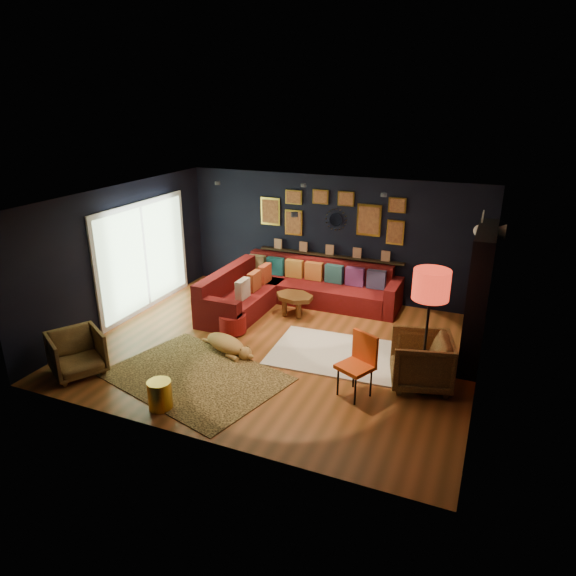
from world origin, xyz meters
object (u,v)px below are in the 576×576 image
at_px(coffee_table, 294,299).
at_px(armchair_left, 76,351).
at_px(armchair_right, 421,359).
at_px(orange_chair, 359,360).
at_px(sectional, 287,291).
at_px(gold_stool, 160,395).
at_px(dog, 225,341).
at_px(floor_lamp, 431,289).
at_px(pouf, 233,323).

relative_size(coffee_table, armchair_left, 1.21).
xyz_separation_m(armchair_left, armchair_right, (5.00, 1.74, 0.06)).
bearing_deg(orange_chair, sectional, 156.20).
xyz_separation_m(armchair_right, gold_stool, (-3.23, -2.04, -0.23)).
xyz_separation_m(sectional, coffee_table, (0.33, -0.42, 0.03)).
bearing_deg(armchair_right, dog, -101.02).
bearing_deg(orange_chair, armchair_left, -138.62).
bearing_deg(armchair_right, floor_lamp, 7.94).
relative_size(armchair_left, gold_stool, 1.84).
bearing_deg(gold_stool, armchair_left, 170.37).
xyz_separation_m(armchair_right, orange_chair, (-0.79, -0.60, 0.12)).
distance_m(orange_chair, dog, 2.51).
xyz_separation_m(coffee_table, armchair_left, (-2.26, -3.44, 0.03)).
xyz_separation_m(floor_lamp, dog, (-3.28, -0.07, -1.39)).
bearing_deg(floor_lamp, pouf, 169.77).
relative_size(sectional, orange_chair, 3.60).
bearing_deg(floor_lamp, gold_stool, -149.76).
bearing_deg(coffee_table, armchair_left, -123.30).
xyz_separation_m(gold_stool, dog, (-0.00, 1.85, -0.01)).
bearing_deg(armchair_left, gold_stool, -68.69).
bearing_deg(pouf, armchair_right, -8.42).
xyz_separation_m(pouf, gold_stool, (0.25, -2.55, 0.02)).
xyz_separation_m(pouf, dog, (0.24, -0.70, 0.01)).
relative_size(coffee_table, armchair_right, 1.06).
height_order(gold_stool, orange_chair, orange_chair).
xyz_separation_m(pouf, armchair_left, (-1.52, -2.25, 0.19)).
relative_size(pouf, floor_lamp, 0.27).
height_order(armchair_right, floor_lamp, floor_lamp).
bearing_deg(armchair_left, orange_chair, -44.00).
relative_size(sectional, armchair_left, 4.42).
bearing_deg(floor_lamp, coffee_table, 146.72).
height_order(coffee_table, floor_lamp, floor_lamp).
bearing_deg(floor_lamp, sectional, 144.21).
height_order(pouf, gold_stool, gold_stool).
xyz_separation_m(sectional, armchair_left, (-1.94, -3.86, 0.06)).
distance_m(armchair_right, floor_lamp, 1.16).
xyz_separation_m(armchair_right, dog, (-3.23, -0.19, -0.24)).
distance_m(sectional, orange_chair, 3.56).
relative_size(sectional, pouf, 6.80).
relative_size(coffee_table, orange_chair, 0.99).
distance_m(coffee_table, dog, 1.97).
xyz_separation_m(armchair_left, floor_lamp, (5.05, 1.61, 1.21)).
distance_m(pouf, floor_lamp, 3.85).
xyz_separation_m(coffee_table, gold_stool, (-0.49, -3.74, -0.14)).
bearing_deg(coffee_table, gold_stool, -97.50).
bearing_deg(orange_chair, armchair_right, 63.70).
xyz_separation_m(coffee_table, dog, (-0.49, -1.90, -0.15)).
distance_m(sectional, pouf, 1.67).
height_order(gold_stool, floor_lamp, floor_lamp).
bearing_deg(dog, sectional, 106.98).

